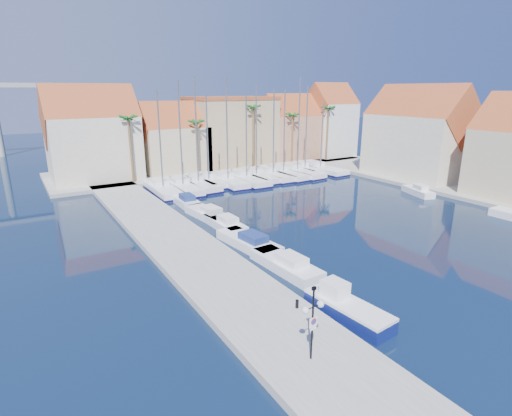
# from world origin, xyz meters

# --- Properties ---
(ground) EXTENTS (260.00, 260.00, 0.00)m
(ground) POSITION_xyz_m (0.00, 0.00, 0.00)
(ground) COLOR black
(ground) RESTS_ON ground
(quay_west) EXTENTS (6.00, 77.00, 0.50)m
(quay_west) POSITION_xyz_m (-9.00, 13.50, 0.25)
(quay_west) COLOR gray
(quay_west) RESTS_ON ground
(shore_north) EXTENTS (54.00, 16.00, 0.50)m
(shore_north) POSITION_xyz_m (10.00, 48.00, 0.25)
(shore_north) COLOR gray
(shore_north) RESTS_ON ground
(shore_east) EXTENTS (12.00, 60.00, 0.50)m
(shore_east) POSITION_xyz_m (32.00, 15.00, 0.25)
(shore_east) COLOR gray
(shore_east) RESTS_ON ground
(lamp_post) EXTENTS (1.33, 0.43, 3.91)m
(lamp_post) POSITION_xyz_m (-9.29, -1.87, 3.07)
(lamp_post) COLOR black
(lamp_post) RESTS_ON quay_west
(bollard) EXTENTS (0.20, 0.20, 0.51)m
(bollard) POSITION_xyz_m (-6.99, 2.28, 0.75)
(bollard) COLOR black
(bollard) RESTS_ON quay_west
(fishing_boat) EXTENTS (2.36, 5.76, 1.97)m
(fishing_boat) POSITION_xyz_m (-4.62, 0.58, 0.65)
(fishing_boat) COLOR #0E1856
(fishing_boat) RESTS_ON ground
(motorboat_west_0) EXTENTS (2.45, 6.72, 1.40)m
(motorboat_west_0) POSITION_xyz_m (-3.84, 7.71, 0.51)
(motorboat_west_0) COLOR white
(motorboat_west_0) RESTS_ON ground
(motorboat_west_1) EXTENTS (2.92, 7.16, 1.40)m
(motorboat_west_1) POSITION_xyz_m (-3.87, 13.19, 0.51)
(motorboat_west_1) COLOR white
(motorboat_west_1) RESTS_ON ground
(motorboat_west_2) EXTENTS (2.00, 6.07, 1.40)m
(motorboat_west_2) POSITION_xyz_m (-3.39, 18.61, 0.51)
(motorboat_west_2) COLOR white
(motorboat_west_2) RESTS_ON ground
(motorboat_west_3) EXTENTS (2.75, 6.78, 1.40)m
(motorboat_west_3) POSITION_xyz_m (-3.45, 22.42, 0.51)
(motorboat_west_3) COLOR white
(motorboat_west_3) RESTS_ON ground
(motorboat_west_4) EXTENTS (2.21, 6.19, 1.40)m
(motorboat_west_4) POSITION_xyz_m (-3.53, 28.51, 0.51)
(motorboat_west_4) COLOR white
(motorboat_west_4) RESTS_ON ground
(motorboat_east_1) EXTENTS (3.03, 5.23, 1.40)m
(motorboat_east_1) POSITION_xyz_m (23.98, 17.12, 0.51)
(motorboat_east_1) COLOR white
(motorboat_east_1) RESTS_ON ground
(sailboat_0) EXTENTS (3.12, 10.79, 13.06)m
(sailboat_0) POSITION_xyz_m (-3.98, 35.75, 0.58)
(sailboat_0) COLOR white
(sailboat_0) RESTS_ON ground
(sailboat_1) EXTENTS (3.41, 10.89, 14.26)m
(sailboat_1) POSITION_xyz_m (-1.27, 35.59, 0.59)
(sailboat_1) COLOR white
(sailboat_1) RESTS_ON ground
(sailboat_2) EXTENTS (3.13, 10.56, 14.77)m
(sailboat_2) POSITION_xyz_m (1.17, 36.15, 0.61)
(sailboat_2) COLOR white
(sailboat_2) RESTS_ON ground
(sailboat_3) EXTENTS (2.56, 8.88, 12.40)m
(sailboat_3) POSITION_xyz_m (3.12, 36.76, 0.60)
(sailboat_3) COLOR white
(sailboat_3) RESTS_ON ground
(sailboat_4) EXTENTS (3.22, 10.41, 14.81)m
(sailboat_4) POSITION_xyz_m (5.58, 35.64, 0.61)
(sailboat_4) COLOR white
(sailboat_4) RESTS_ON ground
(sailboat_5) EXTENTS (3.25, 11.19, 12.32)m
(sailboat_5) POSITION_xyz_m (8.57, 35.54, 0.57)
(sailboat_5) COLOR white
(sailboat_5) RESTS_ON ground
(sailboat_6) EXTENTS (3.33, 10.51, 13.81)m
(sailboat_6) POSITION_xyz_m (10.56, 36.12, 0.60)
(sailboat_6) COLOR white
(sailboat_6) RESTS_ON ground
(sailboat_7) EXTENTS (3.10, 10.38, 13.23)m
(sailboat_7) POSITION_xyz_m (13.46, 35.79, 0.59)
(sailboat_7) COLOR white
(sailboat_7) RESTS_ON ground
(sailboat_8) EXTENTS (3.69, 11.32, 13.22)m
(sailboat_8) POSITION_xyz_m (15.39, 35.93, 0.58)
(sailboat_8) COLOR white
(sailboat_8) RESTS_ON ground
(sailboat_9) EXTENTS (3.70, 11.70, 14.93)m
(sailboat_9) POSITION_xyz_m (18.13, 35.94, 0.59)
(sailboat_9) COLOR white
(sailboat_9) RESTS_ON ground
(sailboat_10) EXTENTS (2.79, 8.74, 13.71)m
(sailboat_10) POSITION_xyz_m (20.58, 36.86, 0.63)
(sailboat_10) COLOR white
(sailboat_10) RESTS_ON ground
(sailboat_11) EXTENTS (3.69, 11.64, 11.08)m
(sailboat_11) POSITION_xyz_m (22.81, 35.86, 0.55)
(sailboat_11) COLOR white
(sailboat_11) RESTS_ON ground
(building_0) EXTENTS (12.30, 9.00, 13.50)m
(building_0) POSITION_xyz_m (-10.00, 47.00, 6.52)
(building_0) COLOR beige
(building_0) RESTS_ON shore_north
(building_1) EXTENTS (10.30, 8.00, 11.00)m
(building_1) POSITION_xyz_m (2.00, 47.00, 5.30)
(building_1) COLOR #C9B38D
(building_1) RESTS_ON shore_north
(building_2) EXTENTS (14.20, 10.20, 11.50)m
(building_2) POSITION_xyz_m (13.00, 48.00, 6.26)
(building_2) COLOR tan
(building_2) RESTS_ON shore_north
(building_3) EXTENTS (10.30, 8.00, 12.00)m
(building_3) POSITION_xyz_m (25.00, 47.00, 5.86)
(building_3) COLOR #B5725C
(building_3) RESTS_ON shore_north
(building_4) EXTENTS (8.30, 8.00, 14.00)m
(building_4) POSITION_xyz_m (34.00, 46.00, 6.97)
(building_4) COLOR silver
(building_4) RESTS_ON shore_north
(building_6) EXTENTS (9.00, 14.30, 13.50)m
(building_6) POSITION_xyz_m (32.00, 24.00, 6.52)
(building_6) COLOR beige
(building_6) RESTS_ON shore_east
(palm_0) EXTENTS (2.60, 2.60, 10.15)m
(palm_0) POSITION_xyz_m (-6.00, 42.00, 9.08)
(palm_0) COLOR brown
(palm_0) RESTS_ON shore_north
(palm_1) EXTENTS (2.60, 2.60, 9.15)m
(palm_1) POSITION_xyz_m (4.00, 42.00, 8.14)
(palm_1) COLOR brown
(palm_1) RESTS_ON shore_north
(palm_2) EXTENTS (2.60, 2.60, 11.15)m
(palm_2) POSITION_xyz_m (14.00, 42.00, 10.02)
(palm_2) COLOR brown
(palm_2) RESTS_ON shore_north
(palm_3) EXTENTS (2.60, 2.60, 9.65)m
(palm_3) POSITION_xyz_m (22.00, 42.00, 8.61)
(palm_3) COLOR brown
(palm_3) RESTS_ON shore_north
(palm_4) EXTENTS (2.60, 2.60, 10.65)m
(palm_4) POSITION_xyz_m (30.00, 42.00, 9.55)
(palm_4) COLOR brown
(palm_4) RESTS_ON shore_north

